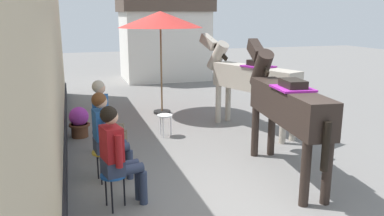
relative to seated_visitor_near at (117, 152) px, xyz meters
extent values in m
plane|color=slate|center=(1.70, 2.72, -0.78)|extent=(40.00, 40.00, 0.00)
cube|color=#CCB793|center=(-0.85, 1.22, 0.92)|extent=(0.30, 14.00, 3.40)
cube|color=black|center=(-0.83, 1.22, -0.60)|extent=(0.34, 14.00, 0.36)
cube|color=silver|center=(3.10, 10.32, 0.52)|extent=(3.20, 2.40, 2.60)
cube|color=brown|center=(3.10, 10.32, 2.27)|extent=(3.40, 2.60, 0.90)
cylinder|color=#194C99|center=(-0.06, -0.01, -0.31)|extent=(0.34, 0.34, 0.03)
cylinder|color=black|center=(0.07, 0.02, -0.55)|extent=(0.02, 0.02, 0.45)
cylinder|color=black|center=(-0.16, 0.09, -0.55)|extent=(0.02, 0.02, 0.45)
cylinder|color=black|center=(-0.10, -0.15, -0.55)|extent=(0.02, 0.02, 0.45)
cube|color=#2D3851|center=(-0.06, -0.01, -0.20)|extent=(0.31, 0.37, 0.20)
cube|color=maroon|center=(-0.06, -0.01, 0.12)|extent=(0.29, 0.38, 0.44)
sphere|color=tan|center=(-0.06, -0.01, 0.47)|extent=(0.20, 0.20, 0.20)
sphere|color=black|center=(-0.08, -0.02, 0.50)|extent=(0.22, 0.22, 0.22)
cylinder|color=#2D3851|center=(0.10, 0.11, -0.25)|extent=(0.40, 0.21, 0.13)
cylinder|color=#2D3851|center=(0.29, 0.15, -0.55)|extent=(0.11, 0.11, 0.46)
cylinder|color=#2D3851|center=(0.14, -0.05, -0.25)|extent=(0.40, 0.21, 0.13)
cylinder|color=#2D3851|center=(0.33, -0.01, -0.55)|extent=(0.11, 0.11, 0.46)
cylinder|color=maroon|center=(-0.09, 0.19, 0.07)|extent=(0.09, 0.09, 0.42)
cylinder|color=maroon|center=(0.00, -0.20, 0.07)|extent=(0.09, 0.09, 0.42)
cylinder|color=gold|center=(-0.11, 0.91, -0.31)|extent=(0.34, 0.34, 0.03)
cylinder|color=black|center=(0.03, 0.93, -0.55)|extent=(0.02, 0.02, 0.45)
cylinder|color=black|center=(-0.20, 1.02, -0.55)|extent=(0.02, 0.02, 0.45)
cylinder|color=black|center=(-0.16, 0.78, -0.55)|extent=(0.02, 0.02, 0.45)
cube|color=#2D3851|center=(-0.11, 0.91, -0.20)|extent=(0.28, 0.35, 0.20)
cube|color=#1E4C8C|center=(-0.11, 0.91, 0.12)|extent=(0.26, 0.37, 0.44)
sphere|color=tan|center=(-0.11, 0.91, 0.47)|extent=(0.20, 0.20, 0.20)
sphere|color=#593319|center=(-0.13, 0.91, 0.50)|extent=(0.22, 0.22, 0.22)
cylinder|color=#2D3851|center=(0.07, 1.01, -0.25)|extent=(0.39, 0.18, 0.13)
cylinder|color=#2D3851|center=(0.26, 1.04, -0.55)|extent=(0.11, 0.11, 0.46)
cylinder|color=#2D3851|center=(0.09, 0.86, -0.25)|extent=(0.39, 0.18, 0.13)
cylinder|color=#2D3851|center=(0.28, 0.88, -0.55)|extent=(0.11, 0.11, 0.46)
cylinder|color=#1E4C8C|center=(-0.12, 1.11, 0.07)|extent=(0.09, 0.09, 0.42)
cylinder|color=#1E4C8C|center=(-0.07, 0.71, 0.07)|extent=(0.09, 0.09, 0.42)
cylinder|color=black|center=(-0.04, 2.01, -0.31)|extent=(0.34, 0.34, 0.03)
cylinder|color=black|center=(0.10, 1.97, -0.55)|extent=(0.02, 0.02, 0.45)
cylinder|color=black|center=(-0.07, 2.15, -0.55)|extent=(0.02, 0.02, 0.45)
cylinder|color=black|center=(-0.14, 1.91, -0.55)|extent=(0.02, 0.02, 0.45)
cube|color=brown|center=(-0.04, 2.01, -0.20)|extent=(0.32, 0.37, 0.20)
cube|color=#1E4C8C|center=(-0.04, 2.01, 0.12)|extent=(0.30, 0.39, 0.44)
sphere|color=tan|center=(-0.04, 2.01, 0.47)|extent=(0.20, 0.20, 0.20)
sphere|color=#B2A38E|center=(-0.06, 2.02, 0.50)|extent=(0.22, 0.22, 0.22)
cylinder|color=brown|center=(0.17, 2.04, -0.25)|extent=(0.40, 0.22, 0.13)
cylinder|color=brown|center=(0.35, 1.99, -0.55)|extent=(0.11, 0.11, 0.46)
cylinder|color=brown|center=(0.12, 1.88, -0.25)|extent=(0.40, 0.22, 0.13)
cylinder|color=brown|center=(0.31, 1.83, -0.55)|extent=(0.11, 0.11, 0.46)
cylinder|color=#1E4C8C|center=(0.03, 2.20, 0.07)|extent=(0.09, 0.09, 0.42)
cylinder|color=#1E4C8C|center=(-0.07, 1.81, 0.07)|extent=(0.09, 0.09, 0.42)
cube|color=#2D231E|center=(2.62, 0.24, 0.38)|extent=(0.70, 2.24, 0.52)
cylinder|color=#2D231E|center=(2.58, 1.23, -0.33)|extent=(0.13, 0.13, 0.90)
cylinder|color=#2D231E|center=(2.89, 1.19, -0.33)|extent=(0.13, 0.13, 0.90)
cylinder|color=#2D231E|center=(2.36, -0.70, -0.33)|extent=(0.13, 0.13, 0.90)
cylinder|color=#2D231E|center=(2.66, -0.73, -0.33)|extent=(0.13, 0.13, 0.90)
cylinder|color=#2D231E|center=(2.76, 1.43, 0.77)|extent=(0.35, 0.66, 0.73)
cube|color=#2D231E|center=(2.80, 1.77, 1.08)|extent=(0.24, 0.55, 0.40)
cube|color=black|center=(2.76, 1.41, 0.91)|extent=(0.11, 0.63, 0.48)
cylinder|color=black|center=(2.49, -0.90, 0.11)|extent=(0.11, 0.11, 0.65)
cube|color=#8C1E8C|center=(2.61, 0.14, 0.66)|extent=(0.57, 0.65, 0.03)
cube|color=black|center=(2.61, 0.14, 0.73)|extent=(0.33, 0.47, 0.12)
cube|color=#B2A899|center=(3.24, 2.65, 0.38)|extent=(1.16, 2.22, 0.52)
cylinder|color=#B2A899|center=(2.77, 3.52, -0.33)|extent=(0.13, 0.13, 0.90)
cylinder|color=#B2A899|center=(3.06, 3.62, -0.33)|extent=(0.13, 0.13, 0.90)
cylinder|color=#B2A899|center=(3.42, 1.69, -0.33)|extent=(0.13, 0.13, 0.90)
cylinder|color=#B2A899|center=(3.71, 1.80, -0.33)|extent=(0.13, 0.13, 0.90)
cylinder|color=#B2A899|center=(2.84, 3.78, 0.77)|extent=(0.48, 0.69, 0.73)
cube|color=#B2A899|center=(2.72, 4.10, 1.08)|extent=(0.35, 0.56, 0.40)
cube|color=black|center=(2.84, 3.76, 0.91)|extent=(0.25, 0.61, 0.48)
cylinder|color=black|center=(3.63, 1.58, 0.11)|extent=(0.13, 0.13, 0.65)
cube|color=#8C1E8C|center=(3.28, 2.55, 0.66)|extent=(0.67, 0.73, 0.03)
cube|color=black|center=(3.28, 2.55, 0.73)|extent=(0.41, 0.51, 0.12)
cylinder|color=brown|center=(-0.40, 3.33, -0.64)|extent=(0.34, 0.34, 0.28)
cylinder|color=brown|center=(-0.40, 3.33, -0.52)|extent=(0.43, 0.43, 0.04)
sphere|color=purple|center=(-0.40, 3.33, -0.34)|extent=(0.40, 0.40, 0.40)
cylinder|color=black|center=(1.70, 4.80, -0.75)|extent=(0.44, 0.44, 0.06)
cylinder|color=olive|center=(1.70, 4.80, 0.32)|extent=(0.04, 0.04, 2.20)
cone|color=red|center=(1.70, 4.80, 1.60)|extent=(2.10, 2.10, 0.40)
cylinder|color=white|center=(1.31, 2.86, -0.33)|extent=(0.32, 0.32, 0.03)
cylinder|color=silver|center=(1.44, 2.86, -0.56)|extent=(0.02, 0.02, 0.43)
cylinder|color=silver|center=(1.25, 2.97, -0.56)|extent=(0.02, 0.02, 0.43)
cylinder|color=silver|center=(1.25, 2.74, -0.56)|extent=(0.02, 0.02, 0.43)
camera|label=1|loc=(-0.50, -4.81, 1.71)|focal=36.48mm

